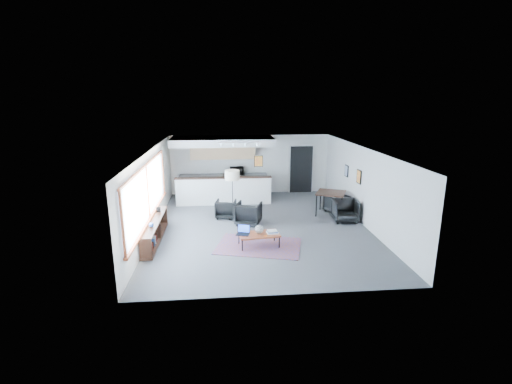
{
  "coord_description": "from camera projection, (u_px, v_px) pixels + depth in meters",
  "views": [
    {
      "loc": [
        -1.22,
        -11.76,
        4.25
      ],
      "look_at": [
        -0.11,
        0.4,
        1.09
      ],
      "focal_mm": 26.0,
      "sensor_mm": 36.0,
      "label": 1
    }
  ],
  "objects": [
    {
      "name": "room",
      "position": [
        260.0,
        189.0,
        12.18
      ],
      "size": [
        7.02,
        9.02,
        2.62
      ],
      "color": "#48484B",
      "rests_on": "ground"
    },
    {
      "name": "book_stack",
      "position": [
        272.0,
        232.0,
        10.76
      ],
      "size": [
        0.34,
        0.29,
        0.1
      ],
      "rotation": [
        0.0,
        0.0,
        0.11
      ],
      "color": "silver",
      "rests_on": "coffee_table"
    },
    {
      "name": "wall_art_lower",
      "position": [
        359.0,
        177.0,
        12.81
      ],
      "size": [
        0.03,
        0.38,
        0.48
      ],
      "color": "black",
      "rests_on": "room"
    },
    {
      "name": "coffee_table",
      "position": [
        259.0,
        235.0,
        10.75
      ],
      "size": [
        1.24,
        0.77,
        0.38
      ],
      "rotation": [
        0.0,
        0.0,
        0.13
      ],
      "color": "brown",
      "rests_on": "floor"
    },
    {
      "name": "ceramic_pot",
      "position": [
        259.0,
        229.0,
        10.73
      ],
      "size": [
        0.26,
        0.26,
        0.26
      ],
      "rotation": [
        0.0,
        0.0,
        -0.26
      ],
      "color": "gray",
      "rests_on": "coffee_table"
    },
    {
      "name": "console",
      "position": [
        155.0,
        231.0,
        11.12
      ],
      "size": [
        0.35,
        3.0,
        0.8
      ],
      "color": "#321B11",
      "rests_on": "floor"
    },
    {
      "name": "microwave",
      "position": [
        237.0,
        170.0,
        16.17
      ],
      "size": [
        0.59,
        0.33,
        0.39
      ],
      "primitive_type": "imported",
      "rotation": [
        0.0,
        0.0,
        0.02
      ],
      "color": "black",
      "rests_on": "kitchenette"
    },
    {
      "name": "kilim_rug",
      "position": [
        259.0,
        246.0,
        10.83
      ],
      "size": [
        2.74,
        2.2,
        0.01
      ],
      "rotation": [
        0.0,
        0.0,
        -0.26
      ],
      "color": "#5D3649",
      "rests_on": "floor"
    },
    {
      "name": "laptop",
      "position": [
        243.0,
        231.0,
        10.71
      ],
      "size": [
        0.43,
        0.39,
        0.26
      ],
      "rotation": [
        0.0,
        0.0,
        -0.29
      ],
      "color": "black",
      "rests_on": "coffee_table"
    },
    {
      "name": "track_light",
      "position": [
        239.0,
        143.0,
        13.94
      ],
      "size": [
        1.6,
        0.07,
        0.15
      ],
      "color": "silver",
      "rests_on": "room"
    },
    {
      "name": "armchair_left",
      "position": [
        226.0,
        208.0,
        13.29
      ],
      "size": [
        0.79,
        0.75,
        0.71
      ],
      "primitive_type": "imported",
      "rotation": [
        0.0,
        0.0,
        2.97
      ],
      "color": "black",
      "rests_on": "floor"
    },
    {
      "name": "doorway",
      "position": [
        301.0,
        169.0,
        16.7
      ],
      "size": [
        1.1,
        0.12,
        2.15
      ],
      "color": "black",
      "rests_on": "room"
    },
    {
      "name": "floor_lamp",
      "position": [
        232.0,
        177.0,
        12.8
      ],
      "size": [
        0.62,
        0.62,
        1.78
      ],
      "rotation": [
        0.0,
        0.0,
        0.26
      ],
      "color": "black",
      "rests_on": "floor"
    },
    {
      "name": "kitchenette",
      "position": [
        223.0,
        166.0,
        15.63
      ],
      "size": [
        4.2,
        1.96,
        2.6
      ],
      "color": "white",
      "rests_on": "floor"
    },
    {
      "name": "dining_chair_near",
      "position": [
        345.0,
        211.0,
        12.9
      ],
      "size": [
        0.75,
        0.71,
        0.73
      ],
      "primitive_type": "imported",
      "rotation": [
        0.0,
        0.0,
        -0.07
      ],
      "color": "black",
      "rests_on": "floor"
    },
    {
      "name": "window",
      "position": [
        147.0,
        194.0,
        10.97
      ],
      "size": [
        0.1,
        5.95,
        1.66
      ],
      "color": "#8CBFFF",
      "rests_on": "room"
    },
    {
      "name": "armchair_right",
      "position": [
        248.0,
        212.0,
        12.62
      ],
      "size": [
        1.0,
        0.96,
        0.83
      ],
      "primitive_type": "imported",
      "rotation": [
        0.0,
        0.0,
        2.83
      ],
      "color": "black",
      "rests_on": "floor"
    },
    {
      "name": "wall_art_upper",
      "position": [
        347.0,
        171.0,
        14.07
      ],
      "size": [
        0.03,
        0.34,
        0.44
      ],
      "color": "black",
      "rests_on": "room"
    },
    {
      "name": "dining_chair_far",
      "position": [
        336.0,
        204.0,
        13.88
      ],
      "size": [
        0.79,
        0.76,
        0.64
      ],
      "primitive_type": "imported",
      "rotation": [
        0.0,
        0.0,
        3.49
      ],
      "color": "black",
      "rests_on": "floor"
    },
    {
      "name": "coaster",
      "position": [
        265.0,
        236.0,
        10.56
      ],
      "size": [
        0.12,
        0.12,
        0.01
      ],
      "rotation": [
        0.0,
        0.0,
        -0.33
      ],
      "color": "#E5590C",
      "rests_on": "coffee_table"
    },
    {
      "name": "dining_table",
      "position": [
        331.0,
        194.0,
        13.57
      ],
      "size": [
        1.32,
        1.32,
        0.84
      ],
      "rotation": [
        0.0,
        0.0,
        -0.42
      ],
      "color": "#321B11",
      "rests_on": "floor"
    }
  ]
}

